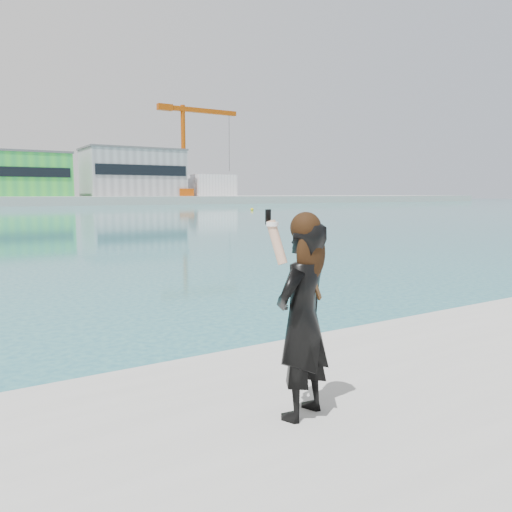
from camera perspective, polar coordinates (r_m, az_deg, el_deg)
The scene contains 7 objects.
ground at distance 5.57m, azimuth 5.72°, elevation -20.59°, with size 500.00×500.00×0.00m, color #185971.
warehouse_grey_right at distance 138.83m, azimuth -13.86°, elevation 9.25°, with size 25.50×15.35×12.50m.
ancillary_shed at distance 145.28m, azimuth -5.21°, elevation 8.03°, with size 12.00×10.00×6.00m, color silver.
dock_crane at distance 138.45m, azimuth -7.83°, elevation 12.21°, with size 23.00×4.00×24.00m.
flagpole_right at distance 127.46m, azimuth -20.60°, elevation 8.44°, with size 1.28×0.16×8.00m.
buoy_near at distance 78.96m, azimuth -0.46°, elevation 5.23°, with size 0.50×0.50×0.50m, color yellow.
woman at distance 3.98m, azimuth 5.37°, elevation -6.60°, with size 0.67×0.56×1.67m.
Camera 1 is at (-3.02, -3.90, 2.59)m, focal length 35.00 mm.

